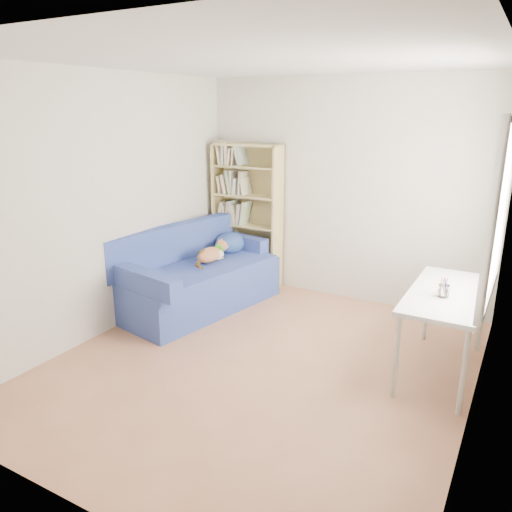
{
  "coord_description": "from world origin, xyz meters",
  "views": [
    {
      "loc": [
        1.95,
        -3.57,
        2.25
      ],
      "look_at": [
        -0.33,
        0.5,
        0.85
      ],
      "focal_mm": 35.0,
      "sensor_mm": 36.0,
      "label": 1
    }
  ],
  "objects": [
    {
      "name": "desk",
      "position": [
        1.43,
        0.66,
        0.68
      ],
      "size": [
        0.6,
        1.3,
        0.75
      ],
      "color": "silver",
      "rests_on": "ground"
    },
    {
      "name": "sofa",
      "position": [
        -1.33,
        0.86,
        0.35
      ],
      "size": [
        1.24,
        2.06,
        0.94
      ],
      "rotation": [
        0.0,
        0.0,
        -0.19
      ],
      "color": "navy",
      "rests_on": "ground"
    },
    {
      "name": "ground",
      "position": [
        0.0,
        0.0,
        0.0
      ],
      "size": [
        4.0,
        4.0,
        0.0
      ],
      "primitive_type": "plane",
      "color": "#A56B4A",
      "rests_on": "ground"
    },
    {
      "name": "pen_cup",
      "position": [
        1.42,
        0.52,
        0.81
      ],
      "size": [
        0.09,
        0.09,
        0.17
      ],
      "color": "white",
      "rests_on": "desk"
    },
    {
      "name": "bookshelf",
      "position": [
        -1.21,
        1.84,
        0.84
      ],
      "size": [
        0.91,
        0.28,
        1.82
      ],
      "color": "tan",
      "rests_on": "ground"
    },
    {
      "name": "room_shell",
      "position": [
        0.1,
        0.03,
        1.64
      ],
      "size": [
        3.54,
        4.04,
        2.62
      ],
      "color": "silver",
      "rests_on": "ground"
    }
  ]
}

